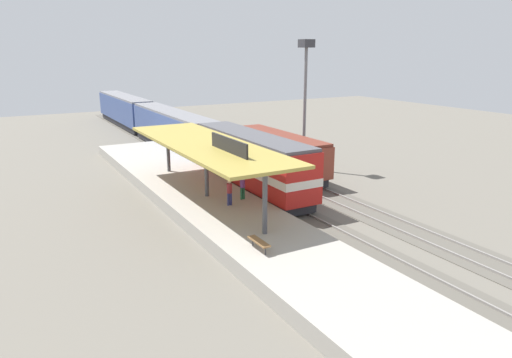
{
  "coord_description": "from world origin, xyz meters",
  "views": [
    {
      "loc": [
        -16.97,
        -29.01,
        10.74
      ],
      "look_at": [
        -1.38,
        -1.27,
        2.0
      ],
      "focal_mm": 32.85,
      "sensor_mm": 36.0,
      "label": 1
    }
  ],
  "objects_px": {
    "locomotive": "(251,162)",
    "person_walking": "(243,186)",
    "light_mast": "(306,78)",
    "passenger_carriage_front": "(172,130)",
    "passenger_carriage_rear": "(125,110)",
    "freight_car": "(279,153)",
    "platform_bench": "(259,242)",
    "person_waiting": "(229,191)"
  },
  "relations": [
    {
      "from": "passenger_carriage_front",
      "to": "passenger_carriage_rear",
      "type": "xyz_separation_m",
      "value": [
        0.0,
        20.8,
        0.0
      ]
    },
    {
      "from": "freight_car",
      "to": "person_walking",
      "type": "distance_m",
      "value": 10.26
    },
    {
      "from": "passenger_carriage_rear",
      "to": "person_waiting",
      "type": "bearing_deg",
      "value": -95.44
    },
    {
      "from": "platform_bench",
      "to": "freight_car",
      "type": "height_order",
      "value": "freight_car"
    },
    {
      "from": "locomotive",
      "to": "person_walking",
      "type": "height_order",
      "value": "locomotive"
    },
    {
      "from": "passenger_carriage_rear",
      "to": "person_walking",
      "type": "distance_m",
      "value": 42.7
    },
    {
      "from": "platform_bench",
      "to": "locomotive",
      "type": "relative_size",
      "value": 0.12
    },
    {
      "from": "person_walking",
      "to": "freight_car",
      "type": "bearing_deg",
      "value": 44.05
    },
    {
      "from": "person_waiting",
      "to": "freight_car",
      "type": "bearing_deg",
      "value": 42.0
    },
    {
      "from": "platform_bench",
      "to": "freight_car",
      "type": "relative_size",
      "value": 0.14
    },
    {
      "from": "platform_bench",
      "to": "person_waiting",
      "type": "distance_m",
      "value": 7.45
    },
    {
      "from": "light_mast",
      "to": "person_walking",
      "type": "relative_size",
      "value": 6.84
    },
    {
      "from": "locomotive",
      "to": "passenger_carriage_front",
      "type": "bearing_deg",
      "value": 90.0
    },
    {
      "from": "light_mast",
      "to": "locomotive",
      "type": "bearing_deg",
      "value": -152.31
    },
    {
      "from": "passenger_carriage_rear",
      "to": "person_walking",
      "type": "relative_size",
      "value": 11.7
    },
    {
      "from": "person_waiting",
      "to": "passenger_carriage_front",
      "type": "bearing_deg",
      "value": 79.63
    },
    {
      "from": "locomotive",
      "to": "light_mast",
      "type": "distance_m",
      "value": 10.65
    },
    {
      "from": "passenger_carriage_rear",
      "to": "locomotive",
      "type": "bearing_deg",
      "value": -90.0
    },
    {
      "from": "platform_bench",
      "to": "person_walking",
      "type": "distance_m",
      "value": 8.57
    },
    {
      "from": "person_waiting",
      "to": "passenger_carriage_rear",
      "type": "bearing_deg",
      "value": 84.56
    },
    {
      "from": "locomotive",
      "to": "freight_car",
      "type": "relative_size",
      "value": 1.2
    },
    {
      "from": "passenger_carriage_front",
      "to": "freight_car",
      "type": "height_order",
      "value": "passenger_carriage_front"
    },
    {
      "from": "light_mast",
      "to": "person_walking",
      "type": "xyz_separation_m",
      "value": [
        -10.57,
        -7.9,
        -6.54
      ]
    },
    {
      "from": "person_walking",
      "to": "passenger_carriage_front",
      "type": "bearing_deg",
      "value": 82.76
    },
    {
      "from": "freight_car",
      "to": "passenger_carriage_rear",
      "type": "bearing_deg",
      "value": 97.39
    },
    {
      "from": "light_mast",
      "to": "passenger_carriage_front",
      "type": "bearing_deg",
      "value": 119.29
    },
    {
      "from": "platform_bench",
      "to": "freight_car",
      "type": "distance_m",
      "value": 18.42
    },
    {
      "from": "passenger_carriage_rear",
      "to": "person_waiting",
      "type": "distance_m",
      "value": 43.53
    },
    {
      "from": "locomotive",
      "to": "light_mast",
      "type": "relative_size",
      "value": 1.23
    },
    {
      "from": "person_waiting",
      "to": "person_walking",
      "type": "height_order",
      "value": "same"
    },
    {
      "from": "locomotive",
      "to": "freight_car",
      "type": "xyz_separation_m",
      "value": [
        4.6,
        3.32,
        -0.44
      ]
    },
    {
      "from": "light_mast",
      "to": "person_walking",
      "type": "distance_m",
      "value": 14.73
    },
    {
      "from": "freight_car",
      "to": "person_walking",
      "type": "bearing_deg",
      "value": -135.95
    },
    {
      "from": "light_mast",
      "to": "person_walking",
      "type": "bearing_deg",
      "value": -143.24
    },
    {
      "from": "person_waiting",
      "to": "locomotive",
      "type": "bearing_deg",
      "value": 47.7
    },
    {
      "from": "platform_bench",
      "to": "light_mast",
      "type": "distance_m",
      "value": 22.14
    },
    {
      "from": "freight_car",
      "to": "person_waiting",
      "type": "xyz_separation_m",
      "value": [
        -8.72,
        -7.86,
        -0.12
      ]
    },
    {
      "from": "platform_bench",
      "to": "locomotive",
      "type": "distance_m",
      "value": 13.21
    },
    {
      "from": "locomotive",
      "to": "light_mast",
      "type": "height_order",
      "value": "light_mast"
    },
    {
      "from": "passenger_carriage_front",
      "to": "passenger_carriage_rear",
      "type": "bearing_deg",
      "value": 90.0
    },
    {
      "from": "passenger_carriage_front",
      "to": "passenger_carriage_rear",
      "type": "height_order",
      "value": "same"
    },
    {
      "from": "passenger_carriage_front",
      "to": "person_walking",
      "type": "distance_m",
      "value": 21.99
    }
  ]
}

